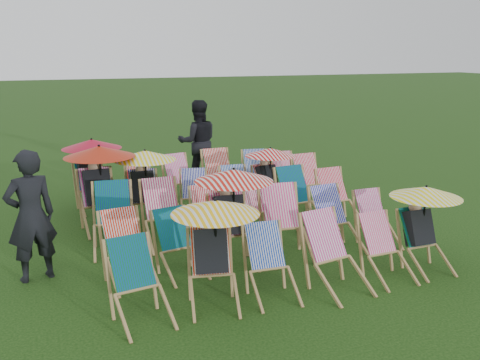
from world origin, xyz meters
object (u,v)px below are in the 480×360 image
object	(u,v)px
deckchair_0	(139,284)
person_left	(31,216)
deckchair_29	(285,173)
person_rear	(198,142)
deckchair_5	(425,227)

from	to	relation	value
deckchair_0	person_left	xyz separation A→B (m)	(-1.12, 1.64, 0.44)
deckchair_0	deckchair_29	bearing A→B (deg)	38.91
deckchair_0	person_rear	distance (m)	6.54
deckchair_29	person_rear	size ratio (longest dim) A/B	0.44
person_left	deckchair_0	bearing A→B (deg)	108.26
person_left	person_rear	size ratio (longest dim) A/B	0.93
deckchair_0	deckchair_29	world-z (taller)	deckchair_0
deckchair_29	deckchair_0	bearing A→B (deg)	-123.06
deckchair_5	person_rear	xyz separation A→B (m)	(-1.57, 5.93, 0.34)
deckchair_29	person_left	size ratio (longest dim) A/B	0.47
deckchair_29	person_rear	world-z (taller)	person_rear
deckchair_0	person_rear	bearing A→B (deg)	57.91
deckchair_5	person_left	xyz separation A→B (m)	(-5.12, 1.52, 0.27)
deckchair_29	person_rear	distance (m)	2.19
person_rear	deckchair_0	bearing A→B (deg)	75.63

